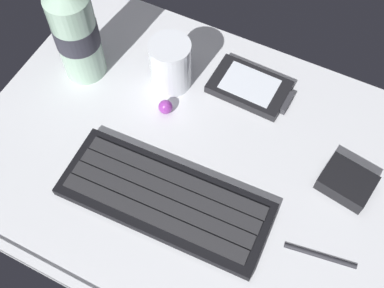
{
  "coord_description": "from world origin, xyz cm",
  "views": [
    {
      "loc": [
        14.97,
        -29.92,
        60.92
      ],
      "look_at": [
        0.0,
        0.0,
        3.0
      ],
      "focal_mm": 44.62,
      "sensor_mm": 36.0,
      "label": 1
    }
  ],
  "objects_px": {
    "juice_cup": "(171,66)",
    "stylus_pen": "(320,255)",
    "keyboard": "(165,199)",
    "handheld_device": "(250,87)",
    "trackball_mouse": "(166,107)",
    "charger_block": "(347,183)",
    "water_bottle": "(75,30)"
  },
  "relations": [
    {
      "from": "handheld_device",
      "to": "stylus_pen",
      "type": "bearing_deg",
      "value": -47.69
    },
    {
      "from": "keyboard",
      "to": "handheld_device",
      "type": "xyz_separation_m",
      "value": [
        0.03,
        0.23,
        -0.0
      ]
    },
    {
      "from": "water_bottle",
      "to": "stylus_pen",
      "type": "distance_m",
      "value": 0.47
    },
    {
      "from": "handheld_device",
      "to": "charger_block",
      "type": "xyz_separation_m",
      "value": [
        0.18,
        -0.09,
        0.0
      ]
    },
    {
      "from": "keyboard",
      "to": "juice_cup",
      "type": "xyz_separation_m",
      "value": [
        -0.09,
        0.19,
        0.03
      ]
    },
    {
      "from": "handheld_device",
      "to": "trackball_mouse",
      "type": "distance_m",
      "value": 0.14
    },
    {
      "from": "handheld_device",
      "to": "charger_block",
      "type": "bearing_deg",
      "value": -27.15
    },
    {
      "from": "charger_block",
      "to": "stylus_pen",
      "type": "height_order",
      "value": "charger_block"
    },
    {
      "from": "handheld_device",
      "to": "trackball_mouse",
      "type": "relative_size",
      "value": 5.9
    },
    {
      "from": "juice_cup",
      "to": "charger_block",
      "type": "relative_size",
      "value": 1.21
    },
    {
      "from": "trackball_mouse",
      "to": "handheld_device",
      "type": "bearing_deg",
      "value": 43.54
    },
    {
      "from": "water_bottle",
      "to": "charger_block",
      "type": "distance_m",
      "value": 0.45
    },
    {
      "from": "handheld_device",
      "to": "trackball_mouse",
      "type": "xyz_separation_m",
      "value": [
        -0.1,
        -0.09,
        0.0
      ]
    },
    {
      "from": "handheld_device",
      "to": "charger_block",
      "type": "relative_size",
      "value": 1.86
    },
    {
      "from": "water_bottle",
      "to": "trackball_mouse",
      "type": "bearing_deg",
      "value": -5.63
    },
    {
      "from": "water_bottle",
      "to": "keyboard",
      "type": "bearing_deg",
      "value": -33.42
    },
    {
      "from": "keyboard",
      "to": "trackball_mouse",
      "type": "bearing_deg",
      "value": 117.8
    },
    {
      "from": "juice_cup",
      "to": "trackball_mouse",
      "type": "relative_size",
      "value": 3.86
    },
    {
      "from": "water_bottle",
      "to": "charger_block",
      "type": "relative_size",
      "value": 2.97
    },
    {
      "from": "juice_cup",
      "to": "stylus_pen",
      "type": "height_order",
      "value": "juice_cup"
    },
    {
      "from": "juice_cup",
      "to": "charger_block",
      "type": "height_order",
      "value": "juice_cup"
    },
    {
      "from": "stylus_pen",
      "to": "charger_block",
      "type": "bearing_deg",
      "value": 82.21
    },
    {
      "from": "keyboard",
      "to": "stylus_pen",
      "type": "xyz_separation_m",
      "value": [
        0.22,
        0.02,
        -0.0
      ]
    },
    {
      "from": "water_bottle",
      "to": "charger_block",
      "type": "xyz_separation_m",
      "value": [
        0.44,
        -0.02,
        -0.08
      ]
    },
    {
      "from": "charger_block",
      "to": "stylus_pen",
      "type": "xyz_separation_m",
      "value": [
        0.0,
        -0.11,
        -0.01
      ]
    },
    {
      "from": "keyboard",
      "to": "juice_cup",
      "type": "height_order",
      "value": "juice_cup"
    },
    {
      "from": "keyboard",
      "to": "charger_block",
      "type": "xyz_separation_m",
      "value": [
        0.21,
        0.13,
        0.0
      ]
    },
    {
      "from": "juice_cup",
      "to": "water_bottle",
      "type": "height_order",
      "value": "water_bottle"
    },
    {
      "from": "handheld_device",
      "to": "water_bottle",
      "type": "relative_size",
      "value": 0.62
    },
    {
      "from": "keyboard",
      "to": "trackball_mouse",
      "type": "distance_m",
      "value": 0.15
    },
    {
      "from": "handheld_device",
      "to": "water_bottle",
      "type": "bearing_deg",
      "value": -162.6
    },
    {
      "from": "juice_cup",
      "to": "stylus_pen",
      "type": "relative_size",
      "value": 0.89
    }
  ]
}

